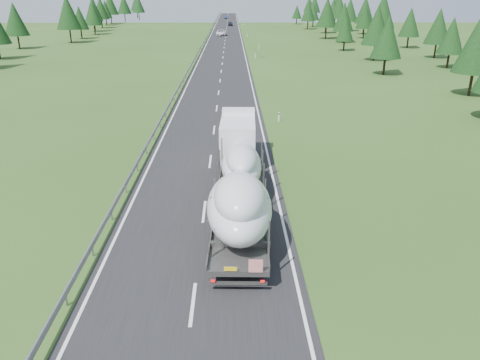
{
  "coord_description": "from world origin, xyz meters",
  "views": [
    {
      "loc": [
        1.7,
        -16.44,
        12.27
      ],
      "look_at": [
        2.16,
        8.97,
        2.06
      ],
      "focal_mm": 35.0,
      "sensor_mm": 36.0,
      "label": 1
    }
  ],
  "objects_px": {
    "distant_van": "(221,33)",
    "distant_car_blue": "(226,17)",
    "distant_car_dark": "(230,24)",
    "highway_sign": "(259,49)",
    "boat_truck": "(240,174)"
  },
  "relations": [
    {
      "from": "distant_van",
      "to": "distant_car_blue",
      "type": "height_order",
      "value": "distant_van"
    },
    {
      "from": "boat_truck",
      "to": "distant_car_dark",
      "type": "height_order",
      "value": "boat_truck"
    },
    {
      "from": "distant_van",
      "to": "distant_car_blue",
      "type": "xyz_separation_m",
      "value": [
        0.28,
        100.74,
        -0.09
      ]
    },
    {
      "from": "boat_truck",
      "to": "distant_car_dark",
      "type": "xyz_separation_m",
      "value": [
        -0.77,
        169.01,
        -1.44
      ]
    },
    {
      "from": "highway_sign",
      "to": "distant_car_dark",
      "type": "distance_m",
      "value": 98.76
    },
    {
      "from": "boat_truck",
      "to": "distant_van",
      "type": "bearing_deg",
      "value": 91.6
    },
    {
      "from": "highway_sign",
      "to": "distant_van",
      "type": "relative_size",
      "value": 0.42
    },
    {
      "from": "distant_car_blue",
      "to": "highway_sign",
      "type": "bearing_deg",
      "value": -89.04
    },
    {
      "from": "highway_sign",
      "to": "distant_car_dark",
      "type": "bearing_deg",
      "value": 93.37
    },
    {
      "from": "boat_truck",
      "to": "distant_car_blue",
      "type": "relative_size",
      "value": 4.22
    },
    {
      "from": "boat_truck",
      "to": "distant_van",
      "type": "xyz_separation_m",
      "value": [
        -3.45,
        123.4,
        -1.36
      ]
    },
    {
      "from": "distant_van",
      "to": "distant_car_dark",
      "type": "xyz_separation_m",
      "value": [
        2.68,
        45.6,
        -0.09
      ]
    },
    {
      "from": "highway_sign",
      "to": "boat_truck",
      "type": "height_order",
      "value": "boat_truck"
    },
    {
      "from": "boat_truck",
      "to": "distant_van",
      "type": "height_order",
      "value": "boat_truck"
    },
    {
      "from": "distant_van",
      "to": "distant_car_dark",
      "type": "distance_m",
      "value": 45.68
    }
  ]
}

